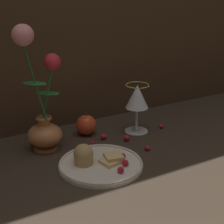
% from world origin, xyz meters
% --- Properties ---
extents(ground_plane, '(2.40, 2.40, 0.00)m').
position_xyz_m(ground_plane, '(0.00, 0.00, 0.00)').
color(ground_plane, '#33281E').
rests_on(ground_plane, ground).
extents(vase, '(0.14, 0.11, 0.37)m').
position_xyz_m(vase, '(-0.14, 0.08, 0.12)').
color(vase, '#B77042').
rests_on(vase, ground_plane).
extents(plate_with_pastries, '(0.23, 0.23, 0.07)m').
position_xyz_m(plate_with_pastries, '(-0.06, -0.09, 0.01)').
color(plate_with_pastries, silver).
rests_on(plate_with_pastries, ground_plane).
extents(wine_glass, '(0.08, 0.08, 0.16)m').
position_xyz_m(wine_glass, '(0.17, 0.06, 0.11)').
color(wine_glass, silver).
rests_on(wine_glass, ground_plane).
extents(apple_beside_vase, '(0.07, 0.07, 0.08)m').
position_xyz_m(apple_beside_vase, '(0.01, 0.12, 0.03)').
color(apple_beside_vase, '#D14223').
rests_on(apple_beside_vase, ground_plane).
extents(berry_near_plate, '(0.02, 0.02, 0.02)m').
position_xyz_m(berry_near_plate, '(0.10, 0.01, 0.01)').
color(berry_near_plate, '#AD192D').
rests_on(berry_near_plate, ground_plane).
extents(berry_front_center, '(0.02, 0.02, 0.02)m').
position_xyz_m(berry_front_center, '(0.12, -0.08, 0.01)').
color(berry_front_center, '#AD192D').
rests_on(berry_front_center, ground_plane).
extents(berry_by_glass_stem, '(0.02, 0.02, 0.02)m').
position_xyz_m(berry_by_glass_stem, '(0.04, 0.06, 0.01)').
color(berry_by_glass_stem, '#AD192D').
rests_on(berry_by_glass_stem, ground_plane).
extents(berry_under_candlestick, '(0.02, 0.02, 0.02)m').
position_xyz_m(berry_under_candlestick, '(0.25, 0.04, 0.01)').
color(berry_under_candlestick, '#AD192D').
rests_on(berry_under_candlestick, ground_plane).
extents(berry_far_right, '(0.01, 0.01, 0.01)m').
position_xyz_m(berry_far_right, '(-0.01, 0.03, 0.01)').
color(berry_far_right, '#AD192D').
rests_on(berry_far_right, ground_plane).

